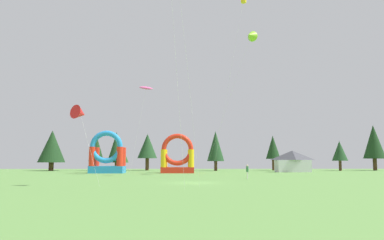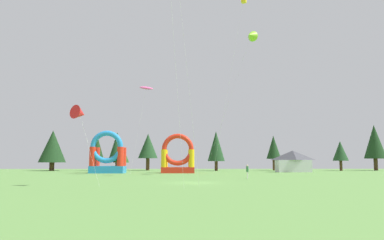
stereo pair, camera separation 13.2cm
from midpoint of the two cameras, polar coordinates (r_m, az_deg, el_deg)
name	(u,v)px [view 1 (the left image)]	position (r m, az deg, el deg)	size (l,w,h in m)	color
ground_plane	(194,183)	(35.74, 0.18, -9.66)	(120.00, 120.00, 0.00)	#5B8C42
kite_red_delta	(80,113)	(33.32, -16.98, 0.99)	(3.04, 2.21, 6.87)	red
kite_pink_parafoil	(146,88)	(58.50, -7.16, 4.90)	(3.40, 1.11, 13.85)	#EA599E
kite_lime_delta	(251,36)	(59.09, 8.98, 12.73)	(8.13, 5.81, 22.16)	#8CD826
person_left_edge	(247,170)	(43.80, 8.44, -7.68)	(0.34, 0.34, 1.66)	silver
inflatable_red_slide	(177,159)	(63.64, -2.32, -6.01)	(5.63, 3.62, 6.69)	red
inflatable_yellow_castle	(107,158)	(64.73, -13.01, -5.72)	(5.73, 3.96, 7.16)	#268CD8
festival_tent	(293,161)	(71.62, 15.18, -6.16)	(6.09, 3.19, 3.98)	silver
tree_row_0	(52,146)	(83.75, -20.82, -3.83)	(5.60, 5.60, 8.51)	#4C331E
tree_row_1	(96,148)	(80.27, -14.56, -4.23)	(3.09, 3.09, 7.38)	#4C331E
tree_row_2	(117,145)	(81.66, -11.60, -3.85)	(3.32, 3.32, 8.26)	#4C331E
tree_row_3	(121,153)	(82.04, -10.98, -5.00)	(3.51, 3.51, 5.92)	#4C331E
tree_row_4	(147,146)	(81.88, -6.93, -4.04)	(4.30, 4.30, 7.98)	#4C331E
tree_row_5	(216,146)	(77.76, 3.60, -4.07)	(3.59, 3.59, 8.27)	#4C331E
tree_row_6	(273,147)	(82.70, 12.32, -4.15)	(3.10, 3.10, 7.56)	#4C331E
tree_row_7	(340,151)	(84.60, 21.75, -4.47)	(3.24, 3.24, 6.26)	#4C331E
tree_row_8	(374,142)	(90.22, 26.17, -3.05)	(4.59, 4.59, 9.91)	#4C331E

